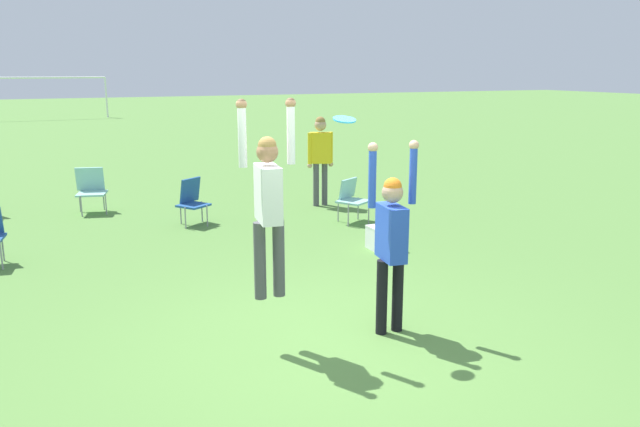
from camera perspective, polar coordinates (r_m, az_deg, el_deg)
name	(u,v)px	position (r m, az deg, el deg)	size (l,w,h in m)	color
ground_plane	(326,343)	(6.64, 0.56, -11.74)	(120.00, 120.00, 0.00)	#56843D
person_jumping	(268,196)	(6.09, -4.76, 1.60)	(0.59, 0.46, 1.98)	#4C4C51
person_defending	(391,234)	(6.58, 6.54, -1.90)	(0.59, 0.46, 2.07)	black
frisbee	(344,119)	(6.19, 2.25, 8.59)	(0.23, 0.23, 0.06)	#2D9EDB
camping_chair_0	(351,197)	(11.55, 2.87, 1.55)	(0.68, 0.74, 0.80)	gray
camping_chair_1	(192,199)	(11.61, -11.63, 1.33)	(0.65, 0.71, 0.84)	gray
camping_chair_3	(91,187)	(13.14, -20.20, 2.26)	(0.65, 0.70, 0.88)	gray
person_spectator_near	(320,152)	(12.84, 0.03, 5.66)	(0.58, 0.35, 1.84)	#4C4C51
cooler_box	(382,238)	(9.90, 5.66, -2.22)	(0.39, 0.40, 0.37)	white
soccer_goal	(40,86)	(38.83, -24.25, 10.59)	(7.10, 0.10, 2.35)	white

